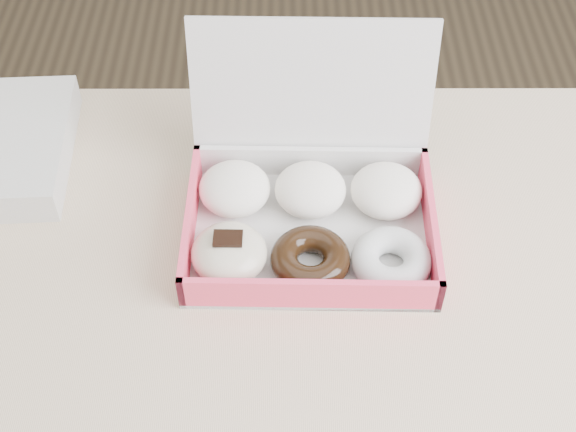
{
  "coord_description": "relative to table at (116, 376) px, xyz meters",
  "views": [
    {
      "loc": [
        0.19,
        -0.46,
        1.46
      ],
      "look_at": [
        0.19,
        0.11,
        0.82
      ],
      "focal_mm": 50.0,
      "sensor_mm": 36.0,
      "label": 1
    }
  ],
  "objects": [
    {
      "name": "donut_box",
      "position": [
        0.21,
        0.15,
        0.11
      ],
      "size": [
        0.28,
        0.25,
        0.2
      ],
      "rotation": [
        0.0,
        0.0,
        -0.02
      ],
      "color": "silver",
      "rests_on": "table"
    },
    {
      "name": "table",
      "position": [
        0.0,
        0.0,
        0.0
      ],
      "size": [
        1.2,
        0.8,
        0.75
      ],
      "color": "tan",
      "rests_on": "ground"
    }
  ]
}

